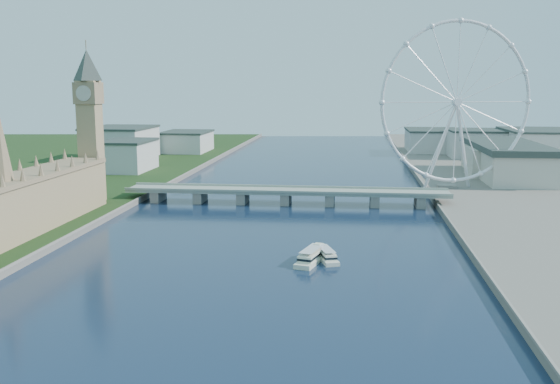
# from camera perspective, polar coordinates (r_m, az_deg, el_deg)

# --- Properties ---
(parliament_range) EXTENTS (24.00, 200.00, 70.00)m
(parliament_range) POSITION_cam_1_polar(r_m,az_deg,el_deg) (340.62, -23.90, -1.52)
(parliament_range) COLOR tan
(parliament_range) RESTS_ON ground
(big_ben) EXTENTS (20.02, 20.02, 110.00)m
(big_ben) POSITION_cam_1_polar(r_m,az_deg,el_deg) (431.52, -17.07, 7.52)
(big_ben) COLOR tan
(big_ben) RESTS_ON ground
(westminster_bridge) EXTENTS (220.00, 22.00, 9.50)m
(westminster_bridge) POSITION_cam_1_polar(r_m,az_deg,el_deg) (426.15, 0.56, -0.19)
(westminster_bridge) COLOR gray
(westminster_bridge) RESTS_ON ground
(london_eye) EXTENTS (113.60, 39.12, 124.30)m
(london_eye) POSITION_cam_1_polar(r_m,az_deg,el_deg) (478.80, 15.86, 7.86)
(london_eye) COLOR silver
(london_eye) RESTS_ON ground
(county_hall) EXTENTS (54.00, 144.00, 35.00)m
(county_hall) POSITION_cam_1_polar(r_m,az_deg,el_deg) (568.57, 19.84, 1.05)
(county_hall) COLOR beige
(county_hall) RESTS_ON ground
(city_skyline) EXTENTS (505.00, 280.00, 32.00)m
(city_skyline) POSITION_cam_1_polar(r_m,az_deg,el_deg) (680.51, 6.17, 4.34)
(city_skyline) COLOR beige
(city_skyline) RESTS_ON ground
(tour_boat_near) EXTENTS (15.83, 31.95, 6.85)m
(tour_boat_near) POSITION_cam_1_polar(r_m,az_deg,el_deg) (287.83, 2.92, -6.41)
(tour_boat_near) COLOR silver
(tour_boat_near) RESTS_ON ground
(tour_boat_far) EXTENTS (14.78, 27.43, 5.86)m
(tour_boat_far) POSITION_cam_1_polar(r_m,az_deg,el_deg) (291.75, 4.23, -6.20)
(tour_boat_far) COLOR silver
(tour_boat_far) RESTS_ON ground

